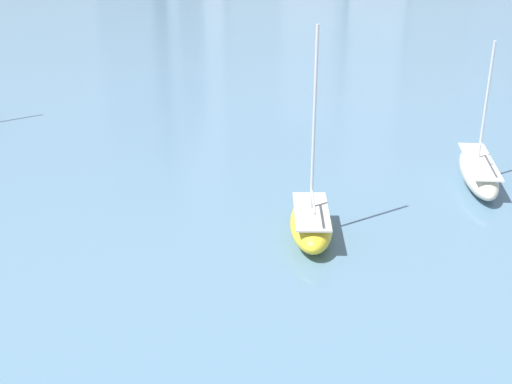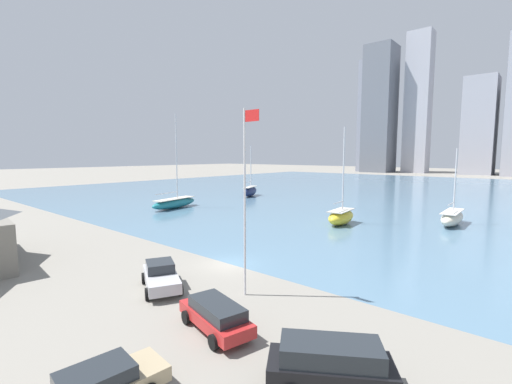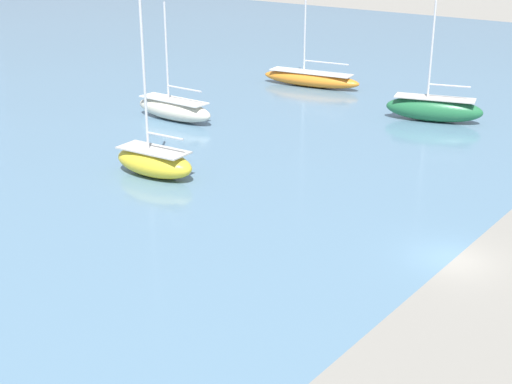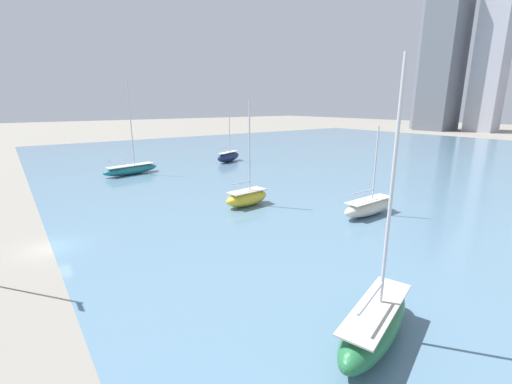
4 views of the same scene
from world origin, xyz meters
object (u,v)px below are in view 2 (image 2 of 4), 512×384
object	(u,v)px
flag_pole	(245,197)
parked_pickup_silver	(161,276)
sailboat_teal	(175,203)
parked_wagon_red	(216,315)
sailboat_navy	(250,191)
sailboat_cream	(452,218)
sailboat_yellow	(341,216)
parked_suv_black	(330,364)

from	to	relation	value
flag_pole	parked_pickup_silver	bearing A→B (deg)	-150.52
sailboat_teal	parked_wagon_red	bearing A→B (deg)	-45.55
sailboat_navy	parked_wagon_red	size ratio (longest dim) A/B	2.16
sailboat_cream	parked_wagon_red	size ratio (longest dim) A/B	1.92
flag_pole	parked_pickup_silver	distance (m)	8.15
sailboat_teal	sailboat_navy	world-z (taller)	sailboat_teal
flag_pole	parked_wagon_red	distance (m)	7.37
sailboat_yellow	parked_pickup_silver	bearing A→B (deg)	-94.20
parked_pickup_silver	sailboat_teal	bearing A→B (deg)	79.86
sailboat_cream	parked_pickup_silver	size ratio (longest dim) A/B	1.90
sailboat_teal	parked_wagon_red	xyz separation A→B (m)	(36.02, -23.78, -0.09)
sailboat_teal	parked_wagon_red	size ratio (longest dim) A/B	3.11
sailboat_yellow	sailboat_cream	bearing A→B (deg)	33.17
parked_suv_black	parked_wagon_red	xyz separation A→B (m)	(-6.65, 0.13, -0.16)
sailboat_cream	parked_suv_black	xyz separation A→B (m)	(3.16, -38.73, 0.04)
sailboat_navy	parked_pickup_silver	distance (m)	53.30
sailboat_teal	parked_suv_black	distance (m)	48.91
sailboat_teal	parked_pickup_silver	size ratio (longest dim) A/B	3.08
flag_pole	sailboat_teal	size ratio (longest dim) A/B	0.74
sailboat_yellow	sailboat_teal	bearing A→B (deg)	-174.06
sailboat_navy	parked_suv_black	world-z (taller)	sailboat_navy
sailboat_yellow	parked_suv_black	world-z (taller)	sailboat_yellow
sailboat_yellow	sailboat_teal	distance (m)	28.85
sailboat_teal	parked_suv_black	bearing A→B (deg)	-41.38
sailboat_teal	parked_suv_black	xyz separation A→B (m)	(42.67, -23.92, 0.07)
parked_suv_black	parked_pickup_silver	bearing A→B (deg)	-129.55
parked_wagon_red	parked_pickup_silver	distance (m)	7.21
flag_pole	parked_suv_black	world-z (taller)	flag_pole
parked_pickup_silver	sailboat_navy	bearing A→B (deg)	62.35
sailboat_navy	flag_pole	bearing A→B (deg)	-72.59
sailboat_cream	sailboat_navy	xyz separation A→B (m)	(-41.03, 6.60, 0.16)
flag_pole	sailboat_navy	bearing A→B (deg)	131.14
sailboat_yellow	parked_suv_black	distance (m)	33.00
sailboat_cream	sailboat_yellow	bearing A→B (deg)	-142.39
sailboat_cream	parked_pickup_silver	bearing A→B (deg)	-107.03
sailboat_navy	parked_pickup_silver	size ratio (longest dim) A/B	2.13
sailboat_yellow	parked_wagon_red	bearing A→B (deg)	-80.93
flag_pole	parked_suv_black	xyz separation A→B (m)	(8.54, -4.53, -5.44)
sailboat_navy	parked_suv_black	size ratio (longest dim) A/B	2.18
sailboat_cream	parked_pickup_silver	world-z (taller)	sailboat_cream
flag_pole	sailboat_yellow	xyz separation A→B (m)	(-5.86, 25.17, -5.41)
parked_suv_black	parked_pickup_silver	size ratio (longest dim) A/B	0.98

